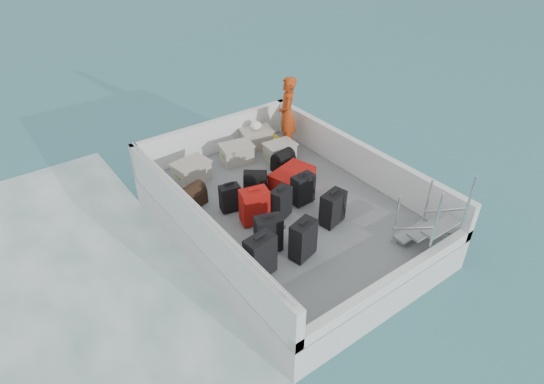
# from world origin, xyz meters

# --- Properties ---
(ground) EXTENTS (160.00, 160.00, 0.00)m
(ground) POSITION_xyz_m (0.00, 0.00, 0.00)
(ground) COLOR #1D5865
(ground) RESTS_ON ground
(wake_foam) EXTENTS (10.00, 10.00, 0.00)m
(wake_foam) POSITION_xyz_m (-4.80, 0.00, 0.00)
(wake_foam) COLOR white
(wake_foam) RESTS_ON ground
(ferry_hull) EXTENTS (3.60, 5.00, 0.60)m
(ferry_hull) POSITION_xyz_m (0.00, 0.00, 0.30)
(ferry_hull) COLOR silver
(ferry_hull) RESTS_ON ground
(deck) EXTENTS (3.30, 4.70, 0.02)m
(deck) POSITION_xyz_m (0.00, 0.00, 0.61)
(deck) COLOR slate
(deck) RESTS_ON ferry_hull
(deck_fittings) EXTENTS (3.60, 5.00, 0.90)m
(deck_fittings) POSITION_xyz_m (0.35, -0.32, 0.99)
(deck_fittings) COLOR silver
(deck_fittings) RESTS_ON deck
(suitcase_0) EXTENTS (0.47, 0.30, 0.68)m
(suitcase_0) POSITION_xyz_m (-1.35, -1.13, 0.96)
(suitcase_0) COLOR black
(suitcase_0) RESTS_ON deck
(suitcase_1) EXTENTS (0.46, 0.35, 0.61)m
(suitcase_1) POSITION_xyz_m (-0.93, -0.76, 0.93)
(suitcase_1) COLOR black
(suitcase_1) RESTS_ON deck
(suitcase_2) EXTENTS (0.37, 0.27, 0.50)m
(suitcase_2) POSITION_xyz_m (-0.87, 0.46, 0.87)
(suitcase_2) COLOR black
(suitcase_2) RESTS_ON deck
(suitcase_3) EXTENTS (0.46, 0.34, 0.64)m
(suitcase_3) POSITION_xyz_m (-0.61, -1.20, 0.94)
(suitcase_3) COLOR black
(suitcase_3) RESTS_ON deck
(suitcase_4) EXTENTS (0.44, 0.34, 0.57)m
(suitcase_4) POSITION_xyz_m (-0.29, -0.22, 0.90)
(suitcase_4) COLOR black
(suitcase_4) RESTS_ON deck
(suitcase_5) EXTENTS (0.51, 0.38, 0.64)m
(suitcase_5) POSITION_xyz_m (-0.72, -0.07, 0.94)
(suitcase_5) COLOR maroon
(suitcase_5) RESTS_ON deck
(suitcase_6) EXTENTS (0.47, 0.34, 0.59)m
(suitcase_6) POSITION_xyz_m (0.30, -0.85, 0.92)
(suitcase_6) COLOR black
(suitcase_6) RESTS_ON deck
(suitcase_7) EXTENTS (0.41, 0.25, 0.56)m
(suitcase_7) POSITION_xyz_m (0.28, -0.11, 0.90)
(suitcase_7) COLOR black
(suitcase_7) RESTS_ON deck
(suitcase_8) EXTENTS (0.93, 0.73, 0.32)m
(suitcase_8) POSITION_xyz_m (0.48, 0.43, 0.78)
(suitcase_8) COLOR maroon
(suitcase_8) RESTS_ON deck
(duffel_0) EXTENTS (0.59, 0.44, 0.32)m
(duffel_0) POSITION_xyz_m (-1.35, 0.96, 0.78)
(duffel_0) COLOR black
(duffel_0) RESTS_ON deck
(duffel_1) EXTENTS (0.51, 0.49, 0.32)m
(duffel_1) POSITION_xyz_m (-0.16, 0.71, 0.78)
(duffel_1) COLOR black
(duffel_1) RESTS_ON deck
(duffel_2) EXTENTS (0.47, 0.37, 0.32)m
(duffel_2) POSITION_xyz_m (0.69, 0.99, 0.78)
(duffel_2) COLOR black
(duffel_2) RESTS_ON deck
(crate_0) EXTENTS (0.69, 0.52, 0.38)m
(crate_0) POSITION_xyz_m (-0.95, 1.69, 0.81)
(crate_0) COLOR #AFA898
(crate_0) RESTS_ON deck
(crate_1) EXTENTS (0.67, 0.52, 0.36)m
(crate_1) POSITION_xyz_m (0.12, 1.78, 0.80)
(crate_1) COLOR #AFA898
(crate_1) RESTS_ON deck
(crate_2) EXTENTS (0.71, 0.58, 0.38)m
(crate_2) POSITION_xyz_m (0.81, 2.09, 0.81)
(crate_2) COLOR #AFA898
(crate_2) RESTS_ON deck
(crate_3) EXTENTS (0.60, 0.43, 0.35)m
(crate_3) POSITION_xyz_m (0.87, 1.33, 0.79)
(crate_3) COLOR #AFA898
(crate_3) RESTS_ON deck
(yellow_bag) EXTENTS (0.28, 0.26, 0.22)m
(yellow_bag) POSITION_xyz_m (1.17, 1.96, 0.73)
(yellow_bag) COLOR yellow
(yellow_bag) RESTS_ON deck
(white_bag) EXTENTS (0.24, 0.24, 0.18)m
(white_bag) POSITION_xyz_m (0.81, 2.09, 1.09)
(white_bag) COLOR white
(white_bag) RESTS_ON crate_2
(passenger) EXTENTS (0.64, 0.69, 1.57)m
(passenger) POSITION_xyz_m (1.30, 1.66, 1.40)
(passenger) COLOR #DC4914
(passenger) RESTS_ON deck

